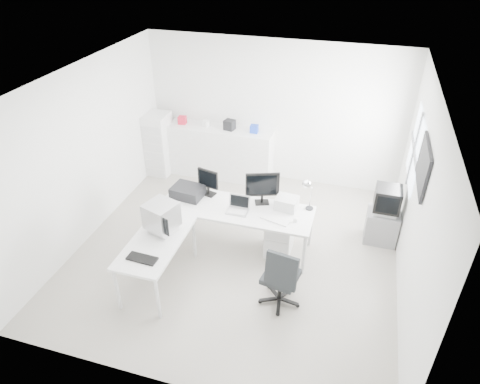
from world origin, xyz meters
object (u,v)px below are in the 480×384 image
(lcd_monitor_small, at_px, (208,182))
(lcd_monitor_large, at_px, (262,188))
(crt_tv, at_px, (387,201))
(filing_cabinet, at_px, (159,144))
(crt_monitor, at_px, (162,217))
(laser_printer, at_px, (287,203))
(tv_cabinet, at_px, (381,226))
(sideboard, at_px, (221,152))
(drawer_pedestal, at_px, (279,236))
(inkjet_printer, at_px, (188,192))
(side_desk, at_px, (158,261))
(office_chair, at_px, (281,274))
(laptop, at_px, (237,207))
(main_desk, at_px, (236,227))

(lcd_monitor_small, xyz_separation_m, lcd_monitor_large, (0.90, 0.00, 0.04))
(crt_tv, distance_m, filing_cabinet, 4.63)
(lcd_monitor_small, bearing_deg, crt_monitor, -91.47)
(crt_monitor, bearing_deg, laser_printer, 52.39)
(tv_cabinet, height_order, sideboard, sideboard)
(drawer_pedestal, height_order, inkjet_printer, inkjet_printer)
(drawer_pedestal, relative_size, laser_printer, 1.81)
(sideboard, relative_size, filing_cabinet, 1.64)
(filing_cabinet, bearing_deg, side_desk, -65.06)
(tv_cabinet, xyz_separation_m, sideboard, (-3.24, 1.31, 0.25))
(drawer_pedestal, bearing_deg, crt_tv, 26.10)
(laser_printer, relative_size, crt_tv, 0.66)
(side_desk, relative_size, crt_monitor, 2.88)
(filing_cabinet, bearing_deg, office_chair, -42.36)
(side_desk, relative_size, laser_printer, 4.22)
(inkjet_printer, xyz_separation_m, crt_tv, (3.11, 0.71, -0.05))
(crt_monitor, relative_size, tv_cabinet, 0.87)
(laser_printer, relative_size, crt_monitor, 0.68)
(laser_printer, bearing_deg, laptop, -149.34)
(laptop, xyz_separation_m, laser_printer, (0.70, 0.32, -0.00))
(sideboard, bearing_deg, lcd_monitor_small, -77.09)
(side_desk, distance_m, office_chair, 1.79)
(crt_tv, distance_m, sideboard, 3.50)
(main_desk, distance_m, tv_cabinet, 2.40)
(inkjet_printer, xyz_separation_m, sideboard, (-0.13, 2.02, -0.31))
(lcd_monitor_large, xyz_separation_m, filing_cabinet, (-2.59, 1.65, -0.38))
(laptop, bearing_deg, main_desk, 116.87)
(lcd_monitor_large, distance_m, sideboard, 2.35)
(lcd_monitor_large, distance_m, filing_cabinet, 3.09)
(tv_cabinet, bearing_deg, laser_printer, -158.53)
(laptop, bearing_deg, laser_printer, 24.87)
(main_desk, height_order, lcd_monitor_large, lcd_monitor_large)
(side_desk, xyz_separation_m, lcd_monitor_large, (1.20, 1.35, 0.65))
(side_desk, bearing_deg, crt_monitor, 90.00)
(lcd_monitor_large, distance_m, office_chair, 1.47)
(crt_monitor, xyz_separation_m, office_chair, (1.78, -0.15, -0.48))
(crt_monitor, distance_m, filing_cabinet, 3.10)
(lcd_monitor_small, distance_m, laser_printer, 1.31)
(laptop, bearing_deg, side_desk, -131.68)
(inkjet_printer, height_order, lcd_monitor_small, lcd_monitor_small)
(lcd_monitor_small, distance_m, office_chair, 2.00)
(office_chair, distance_m, sideboard, 3.66)
(side_desk, relative_size, inkjet_printer, 2.84)
(lcd_monitor_large, height_order, crt_tv, lcd_monitor_large)
(filing_cabinet, bearing_deg, main_desk, -40.22)
(side_desk, xyz_separation_m, inkjet_printer, (0.00, 1.20, 0.46))
(laser_printer, height_order, crt_tv, crt_tv)
(main_desk, relative_size, tv_cabinet, 4.27)
(drawer_pedestal, bearing_deg, inkjet_printer, 178.15)
(side_desk, xyz_separation_m, office_chair, (1.78, 0.10, 0.14))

